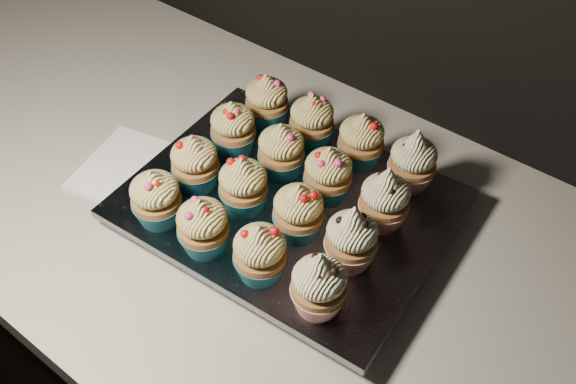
% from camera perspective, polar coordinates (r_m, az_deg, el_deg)
% --- Properties ---
extents(worktop, '(2.44, 0.64, 0.04)m').
position_cam_1_polar(worktop, '(0.82, 9.99, -9.43)').
color(worktop, beige).
rests_on(worktop, cabinet).
extents(napkin, '(0.17, 0.17, 0.00)m').
position_cam_1_polar(napkin, '(0.95, -13.61, 1.96)').
color(napkin, white).
rests_on(napkin, worktop).
extents(baking_tray, '(0.39, 0.31, 0.02)m').
position_cam_1_polar(baking_tray, '(0.85, -0.00, -1.81)').
color(baking_tray, black).
rests_on(baking_tray, worktop).
extents(foil_lining, '(0.42, 0.34, 0.01)m').
position_cam_1_polar(foil_lining, '(0.84, -0.00, -1.04)').
color(foil_lining, silver).
rests_on(foil_lining, baking_tray).
extents(cupcake_0, '(0.06, 0.06, 0.08)m').
position_cam_1_polar(cupcake_0, '(0.80, -11.67, -0.52)').
color(cupcake_0, '#186174').
rests_on(cupcake_0, foil_lining).
extents(cupcake_1, '(0.06, 0.06, 0.08)m').
position_cam_1_polar(cupcake_1, '(0.76, -7.57, -3.04)').
color(cupcake_1, '#186174').
rests_on(cupcake_1, foil_lining).
extents(cupcake_2, '(0.06, 0.06, 0.08)m').
position_cam_1_polar(cupcake_2, '(0.73, -2.50, -5.43)').
color(cupcake_2, '#186174').
rests_on(cupcake_2, foil_lining).
extents(cupcake_3, '(0.06, 0.06, 0.10)m').
position_cam_1_polar(cupcake_3, '(0.70, 2.76, -8.21)').
color(cupcake_3, '#B22218').
rests_on(cupcake_3, foil_lining).
extents(cupcake_4, '(0.06, 0.06, 0.08)m').
position_cam_1_polar(cupcake_4, '(0.84, -8.27, 2.57)').
color(cupcake_4, '#186174').
rests_on(cupcake_4, foil_lining).
extents(cupcake_5, '(0.06, 0.06, 0.08)m').
position_cam_1_polar(cupcake_5, '(0.80, -3.99, 0.58)').
color(cupcake_5, '#186174').
rests_on(cupcake_5, foil_lining).
extents(cupcake_6, '(0.06, 0.06, 0.08)m').
position_cam_1_polar(cupcake_6, '(0.77, 0.92, -1.77)').
color(cupcake_6, '#186174').
rests_on(cupcake_6, foil_lining).
extents(cupcake_7, '(0.06, 0.06, 0.10)m').
position_cam_1_polar(cupcake_7, '(0.74, 5.66, -4.12)').
color(cupcake_7, '#B22218').
rests_on(cupcake_7, foil_lining).
extents(cupcake_8, '(0.06, 0.06, 0.08)m').
position_cam_1_polar(cupcake_8, '(0.88, -4.91, 5.66)').
color(cupcake_8, '#186174').
rests_on(cupcake_8, foil_lining).
extents(cupcake_9, '(0.06, 0.06, 0.08)m').
position_cam_1_polar(cupcake_9, '(0.85, -0.61, 3.70)').
color(cupcake_9, '#186174').
rests_on(cupcake_9, foil_lining).
extents(cupcake_10, '(0.06, 0.06, 0.08)m').
position_cam_1_polar(cupcake_10, '(0.82, 3.57, 1.58)').
color(cupcake_10, '#186174').
rests_on(cupcake_10, foil_lining).
extents(cupcake_11, '(0.06, 0.06, 0.10)m').
position_cam_1_polar(cupcake_11, '(0.79, 8.59, -0.66)').
color(cupcake_11, '#B22218').
rests_on(cupcake_11, foil_lining).
extents(cupcake_12, '(0.06, 0.06, 0.08)m').
position_cam_1_polar(cupcake_12, '(0.93, -1.90, 8.09)').
color(cupcake_12, '#186174').
rests_on(cupcake_12, foil_lining).
extents(cupcake_13, '(0.06, 0.06, 0.08)m').
position_cam_1_polar(cupcake_13, '(0.89, 2.13, 6.34)').
color(cupcake_13, '#186174').
rests_on(cupcake_13, foil_lining).
extents(cupcake_14, '(0.06, 0.06, 0.08)m').
position_cam_1_polar(cupcake_14, '(0.87, 6.51, 4.58)').
color(cupcake_14, '#186174').
rests_on(cupcake_14, foil_lining).
extents(cupcake_15, '(0.06, 0.06, 0.10)m').
position_cam_1_polar(cupcake_15, '(0.84, 11.03, 2.68)').
color(cupcake_15, '#B22218').
rests_on(cupcake_15, foil_lining).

